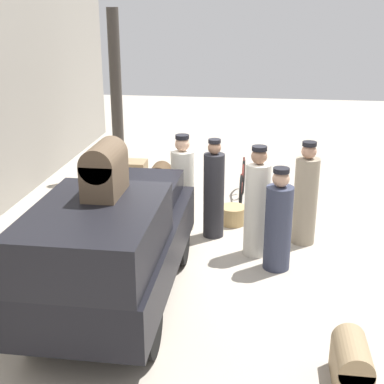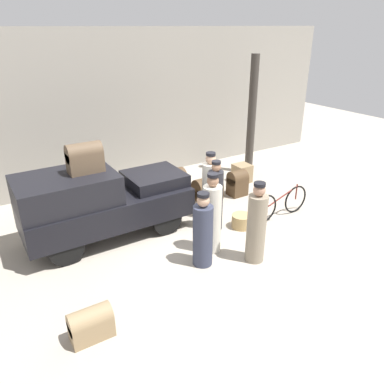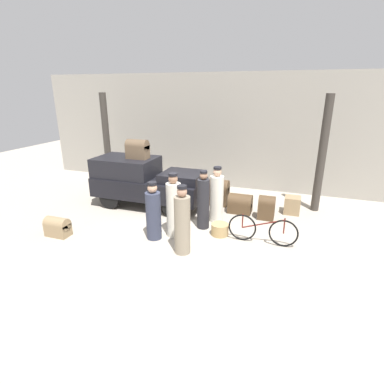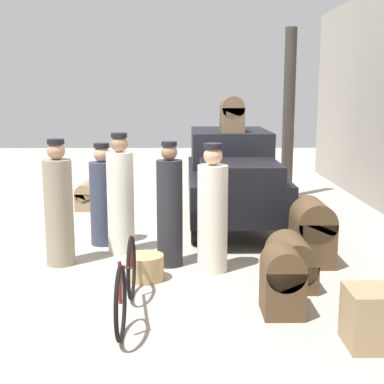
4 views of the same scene
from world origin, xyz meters
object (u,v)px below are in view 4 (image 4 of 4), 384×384
object	(u,v)px
suitcase_tan_flat	(282,280)
porter_carrying_trunk	(103,199)
porter_with_bicycle	(170,209)
wicker_basket	(145,267)
trunk_umber_medium	(290,263)
trunk_on_truck_roof	(232,114)
bicycle	(126,283)
porter_standing_middle	(213,214)
porter_lifting_near_truck	(121,199)
conductor_in_dark_uniform	(59,208)
suitcase_small_leather	(312,231)
suitcase_black_upright	(372,318)
truck	(232,174)
trunk_barrel_dark	(86,196)

from	to	relation	value
suitcase_tan_flat	porter_carrying_trunk	bearing A→B (deg)	-139.64
porter_with_bicycle	suitcase_tan_flat	bearing A→B (deg)	36.84
wicker_basket	suitcase_tan_flat	distance (m)	1.93
trunk_umber_medium	trunk_on_truck_roof	size ratio (longest dim) A/B	1.05
porter_with_bicycle	bicycle	bearing A→B (deg)	-13.29
porter_carrying_trunk	porter_standing_middle	bearing A→B (deg)	51.55
wicker_basket	trunk_on_truck_roof	xyz separation A→B (m)	(-3.23, 1.37, 1.82)
porter_with_bicycle	porter_lifting_near_truck	bearing A→B (deg)	-129.56
conductor_in_dark_uniform	suitcase_tan_flat	distance (m)	3.32
porter_with_bicycle	suitcase_small_leather	xyz separation A→B (m)	(-0.08, 1.99, -0.33)
porter_lifting_near_truck	suitcase_small_leather	xyz separation A→B (m)	(0.53, 2.73, -0.36)
porter_standing_middle	conductor_in_dark_uniform	xyz separation A→B (m)	(-0.31, -2.11, 0.02)
bicycle	trunk_umber_medium	bearing A→B (deg)	115.83
wicker_basket	conductor_in_dark_uniform	distance (m)	1.53
suitcase_black_upright	trunk_on_truck_roof	world-z (taller)	trunk_on_truck_roof
bicycle	porter_carrying_trunk	xyz separation A→B (m)	(-2.81, -0.66, 0.34)
suitcase_small_leather	trunk_on_truck_roof	distance (m)	3.12
suitcase_black_upright	trunk_on_truck_roof	distance (m)	5.44
truck	trunk_umber_medium	xyz separation A→B (m)	(3.25, 0.45, -0.63)
suitcase_black_upright	trunk_on_truck_roof	size ratio (longest dim) A/B	0.78
porter_carrying_trunk	porter_with_bicycle	distance (m)	1.51
porter_carrying_trunk	porter_lifting_near_truck	size ratio (longest dim) A/B	0.89
suitcase_small_leather	truck	bearing A→B (deg)	-158.61
porter_standing_middle	bicycle	bearing A→B (deg)	-33.39
suitcase_tan_flat	suitcase_small_leather	bearing A→B (deg)	157.55
bicycle	porter_with_bicycle	size ratio (longest dim) A/B	1.05
conductor_in_dark_uniform	suitcase_tan_flat	bearing A→B (deg)	57.96
trunk_barrel_dark	trunk_on_truck_roof	world-z (taller)	trunk_on_truck_roof
truck	suitcase_tan_flat	bearing A→B (deg)	2.68
bicycle	trunk_barrel_dark	size ratio (longest dim) A/B	2.73
suitcase_small_leather	suitcase_black_upright	bearing A→B (deg)	-0.27
wicker_basket	porter_lifting_near_truck	bearing A→B (deg)	-159.88
wicker_basket	porter_standing_middle	size ratio (longest dim) A/B	0.28
wicker_basket	suitcase_small_leather	distance (m)	2.41
trunk_umber_medium	trunk_barrel_dark	xyz separation A→B (m)	(-4.47, -3.34, -0.01)
porter_standing_middle	conductor_in_dark_uniform	world-z (taller)	conductor_in_dark_uniform
conductor_in_dark_uniform	bicycle	bearing A→B (deg)	31.65
porter_with_bicycle	trunk_umber_medium	size ratio (longest dim) A/B	2.28
bicycle	suitcase_small_leather	bearing A→B (deg)	127.29
trunk_barrel_dark	suitcase_small_leather	bearing A→B (deg)	46.87
trunk_on_truck_roof	suitcase_black_upright	bearing A→B (deg)	10.15
bicycle	conductor_in_dark_uniform	world-z (taller)	conductor_in_dark_uniform
wicker_basket	suitcase_black_upright	bearing A→B (deg)	50.95
wicker_basket	suitcase_black_upright	world-z (taller)	suitcase_black_upright
wicker_basket	trunk_barrel_dark	distance (m)	4.50
suitcase_tan_flat	suitcase_black_upright	world-z (taller)	suitcase_tan_flat
truck	porter_lifting_near_truck	size ratio (longest dim) A/B	2.09
truck	suitcase_tan_flat	xyz separation A→B (m)	(4.12, 0.19, -0.52)
porter_carrying_trunk	conductor_in_dark_uniform	world-z (taller)	conductor_in_dark_uniform
bicycle	conductor_in_dark_uniform	size ratio (longest dim) A/B	1.03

